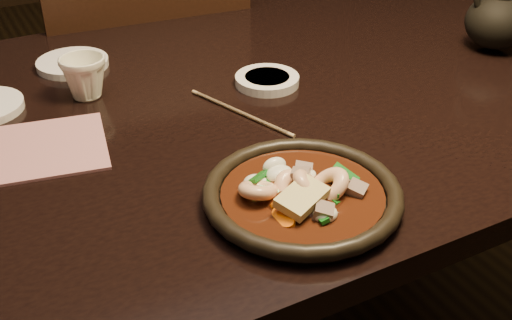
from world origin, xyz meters
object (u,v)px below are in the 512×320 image
plate (302,195)px  teapot (498,19)px  table (204,147)px  tea_cup (84,76)px  chair (146,84)px

plate → teapot: size_ratio=1.57×
table → teapot: 0.61m
tea_cup → teapot: 0.77m
chair → teapot: 0.83m
chair → tea_cup: size_ratio=13.06×
plate → teapot: teapot is taller
chair → teapot: bearing=135.9°
chair → table: bearing=86.9°
table → plate: (0.00, -0.30, 0.09)m
chair → tea_cup: bearing=66.7°
tea_cup → chair: bearing=61.4°
table → tea_cup: (-0.15, 0.12, 0.11)m
tea_cup → teapot: size_ratio=0.47×
table → chair: chair is taller
table → chair: bearing=81.6°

